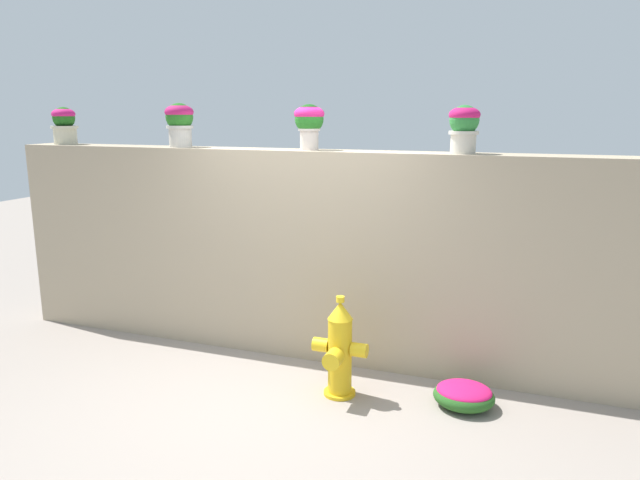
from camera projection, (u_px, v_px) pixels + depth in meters
ground_plane at (260, 405)px, 5.05m from camera, size 24.00×24.00×0.00m
stone_wall at (311, 255)px, 5.95m from camera, size 6.78×0.41×2.10m
potted_plant_0 at (64, 123)px, 6.70m from camera, size 0.30×0.30×0.42m
potted_plant_1 at (180, 121)px, 6.16m from camera, size 0.30×0.30×0.45m
potted_plant_2 at (309, 121)px, 5.68m from camera, size 0.29×0.29×0.44m
potted_plant_3 at (464, 125)px, 5.16m from camera, size 0.27×0.27×0.42m
fire_hydrant at (339, 351)px, 5.15m from camera, size 0.49×0.40×0.91m
flower_bush_left at (464, 395)px, 5.00m from camera, size 0.52×0.47×0.21m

